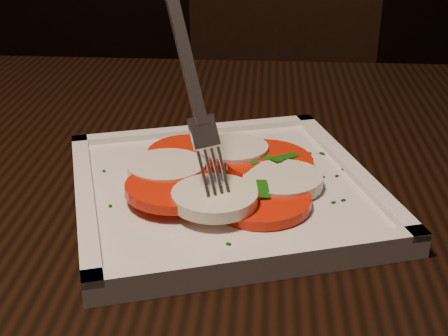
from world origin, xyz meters
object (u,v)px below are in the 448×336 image
object	(u,v)px
chair	(270,112)
fork	(181,63)
table	(306,270)
plate	(224,191)

from	to	relation	value
chair	fork	distance (m)	0.87
chair	table	bearing A→B (deg)	-75.19
table	fork	bearing A→B (deg)	-165.95
chair	fork	size ratio (longest dim) A/B	5.17
plate	fork	distance (m)	0.12
plate	fork	bearing A→B (deg)	179.52
table	plate	distance (m)	0.14
plate	fork	xyz separation A→B (m)	(-0.03, 0.00, 0.12)
chair	plate	bearing A→B (deg)	-81.08
chair	plate	size ratio (longest dim) A/B	3.67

